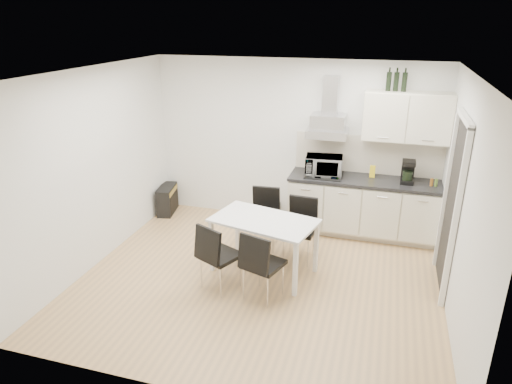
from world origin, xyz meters
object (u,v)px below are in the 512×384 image
at_px(kitchenette, 367,184).
at_px(chair_near_left, 220,256).
at_px(dining_table, 264,226).
at_px(floor_speaker, 274,210).
at_px(guitar_amp, 167,199).
at_px(chair_near_right, 263,265).
at_px(chair_far_right, 299,231).
at_px(chair_far_left, 264,219).

bearing_deg(kitchenette, chair_near_left, -128.02).
height_order(dining_table, floor_speaker, dining_table).
bearing_deg(floor_speaker, dining_table, -63.96).
bearing_deg(guitar_amp, chair_near_right, -52.61).
xyz_separation_m(chair_far_right, chair_near_right, (-0.23, -1.02, 0.00)).
height_order(chair_far_left, chair_near_left, same).
bearing_deg(floor_speaker, chair_near_right, -62.63).
bearing_deg(chair_far_left, chair_near_left, 74.62).
height_order(chair_far_left, floor_speaker, chair_far_left).
xyz_separation_m(dining_table, guitar_amp, (-2.11, 1.42, -0.43)).
height_order(dining_table, chair_far_left, chair_far_left).
bearing_deg(chair_far_left, kitchenette, -152.59).
relative_size(chair_far_right, chair_near_left, 1.00).
relative_size(kitchenette, floor_speaker, 8.71).
distance_m(chair_far_right, guitar_amp, 2.69).
xyz_separation_m(kitchenette, chair_far_right, (-0.80, -1.07, -0.39)).
bearing_deg(guitar_amp, dining_table, -45.06).
bearing_deg(kitchenette, chair_near_right, -116.26).
xyz_separation_m(kitchenette, dining_table, (-1.18, -1.50, -0.17)).
height_order(chair_near_left, floor_speaker, chair_near_left).
bearing_deg(kitchenette, floor_speaker, 173.59).
bearing_deg(chair_near_right, chair_near_left, -167.40).
bearing_deg(chair_near_left, chair_far_right, 75.63).
height_order(kitchenette, chair_far_left, kitchenette).
xyz_separation_m(chair_far_right, chair_near_left, (-0.79, -0.96, 0.00)).
distance_m(chair_near_left, floor_speaker, 2.22).
bearing_deg(chair_near_left, dining_table, 77.54).
bearing_deg(guitar_amp, kitchenette, -9.70).
distance_m(kitchenette, guitar_amp, 3.35).
height_order(guitar_amp, floor_speaker, guitar_amp).
bearing_deg(chair_near_right, chair_far_right, 95.00).
bearing_deg(chair_far_right, dining_table, 52.07).
distance_m(dining_table, chair_far_right, 0.62).
relative_size(chair_far_right, floor_speaker, 3.04).
relative_size(dining_table, floor_speaker, 4.98).
xyz_separation_m(kitchenette, chair_near_right, (-1.03, -2.09, -0.39)).
bearing_deg(chair_far_right, kitchenette, -123.08).
distance_m(chair_far_right, floor_speaker, 1.44).
xyz_separation_m(dining_table, chair_far_right, (0.38, 0.43, -0.22)).
relative_size(chair_far_right, chair_near_right, 1.00).
xyz_separation_m(guitar_amp, floor_speaker, (1.83, 0.25, -0.09)).
distance_m(kitchenette, chair_near_right, 2.36).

